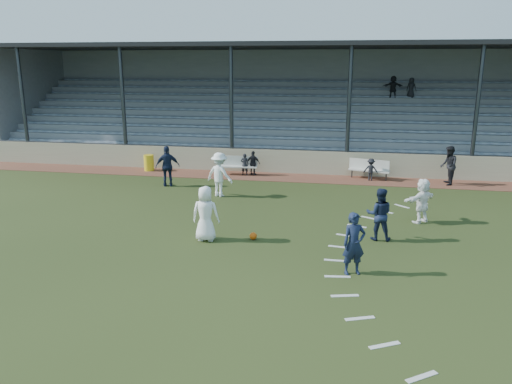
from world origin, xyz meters
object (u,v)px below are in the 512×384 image
(player_white_lead, at_px, (206,214))
(player_navy_lead, at_px, (354,244))
(trash_bin, at_px, (149,163))
(football, at_px, (253,236))
(bench_right, at_px, (369,167))
(official, at_px, (449,165))
(bench_left, at_px, (238,164))

(player_white_lead, relative_size, player_navy_lead, 1.04)
(trash_bin, relative_size, football, 3.45)
(football, relative_size, player_navy_lead, 0.14)
(trash_bin, height_order, player_navy_lead, player_navy_lead)
(bench_right, xyz_separation_m, official, (3.60, -0.60, 0.35))
(trash_bin, distance_m, player_navy_lead, 15.75)
(trash_bin, xyz_separation_m, player_white_lead, (5.96, -9.76, 0.46))
(player_navy_lead, xyz_separation_m, official, (4.40, 11.20, 0.07))
(bench_left, height_order, official, official)
(bench_left, xyz_separation_m, bench_right, (6.58, 0.27, 0.00))
(bench_left, bearing_deg, player_white_lead, -87.00)
(player_white_lead, bearing_deg, trash_bin, -60.42)
(football, xyz_separation_m, official, (7.59, 9.04, 0.81))
(football, bearing_deg, player_navy_lead, -34.10)
(football, bearing_deg, bench_left, 105.46)
(bench_right, relative_size, official, 1.11)
(football, bearing_deg, bench_right, 67.49)
(bench_left, xyz_separation_m, player_white_lead, (1.09, -9.69, 0.32))
(official, bearing_deg, player_navy_lead, -20.95)
(trash_bin, distance_m, football, 12.03)
(bench_left, xyz_separation_m, trash_bin, (-4.87, 0.07, -0.14))
(bench_left, relative_size, trash_bin, 2.41)
(bench_left, distance_m, trash_bin, 4.87)
(football, distance_m, player_navy_lead, 3.92)
(bench_right, relative_size, football, 8.36)
(player_white_lead, distance_m, official, 13.05)
(player_white_lead, xyz_separation_m, player_navy_lead, (4.69, -1.83, -0.03))
(bench_left, distance_m, football, 9.73)
(bench_right, distance_m, player_navy_lead, 11.83)
(trash_bin, height_order, official, official)
(bench_right, height_order, official, official)
(bench_right, bearing_deg, player_navy_lead, -78.10)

